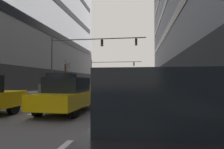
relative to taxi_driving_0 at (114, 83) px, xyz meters
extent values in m
plane|color=#515156|center=(-1.55, -12.34, -1.07)|extent=(120.00, 120.00, 0.00)
cube|color=gray|center=(5.95, -12.34, -1.00)|extent=(2.65, 80.00, 0.14)
cube|color=silver|center=(-4.64, -10.34, -1.07)|extent=(0.16, 2.00, 0.01)
cube|color=silver|center=(-4.64, -5.34, -1.07)|extent=(0.16, 2.00, 0.01)
cube|color=silver|center=(-4.64, -0.34, -1.07)|extent=(0.16, 2.00, 0.01)
cube|color=silver|center=(-4.64, 4.66, -1.07)|extent=(0.16, 2.00, 0.01)
cube|color=silver|center=(-4.64, 9.66, -1.07)|extent=(0.16, 2.00, 0.01)
cube|color=silver|center=(-4.64, 14.66, -1.07)|extent=(0.16, 2.00, 0.01)
cube|color=silver|center=(-4.64, 19.66, -1.07)|extent=(0.16, 2.00, 0.01)
cube|color=silver|center=(-1.55, -15.34, -1.07)|extent=(0.16, 2.00, 0.01)
cube|color=silver|center=(-1.55, -10.34, -1.07)|extent=(0.16, 2.00, 0.01)
cube|color=silver|center=(-1.55, -5.34, -1.07)|extent=(0.16, 2.00, 0.01)
cube|color=silver|center=(-1.55, -0.34, -1.07)|extent=(0.16, 2.00, 0.01)
cube|color=silver|center=(-1.55, 4.66, -1.07)|extent=(0.16, 2.00, 0.01)
cube|color=silver|center=(-1.55, 9.66, -1.07)|extent=(0.16, 2.00, 0.01)
cube|color=silver|center=(-1.55, 14.66, -1.07)|extent=(0.16, 2.00, 0.01)
cube|color=silver|center=(-1.55, 19.66, -1.07)|extent=(0.16, 2.00, 0.01)
cube|color=silver|center=(1.54, -15.34, -1.07)|extent=(0.16, 2.00, 0.01)
cube|color=silver|center=(1.54, -10.34, -1.07)|extent=(0.16, 2.00, 0.01)
cube|color=silver|center=(1.54, -5.34, -1.07)|extent=(0.16, 2.00, 0.01)
cube|color=silver|center=(1.54, -0.34, -1.07)|extent=(0.16, 2.00, 0.01)
cube|color=silver|center=(1.54, 4.66, -1.07)|extent=(0.16, 2.00, 0.01)
cube|color=silver|center=(1.54, 9.66, -1.07)|extent=(0.16, 2.00, 0.01)
cube|color=silver|center=(1.54, 14.66, -1.07)|extent=(0.16, 2.00, 0.01)
cube|color=silver|center=(1.54, 19.66, -1.07)|extent=(0.16, 2.00, 0.01)
cylinder|color=black|center=(-0.82, 1.36, -0.74)|extent=(0.23, 0.67, 0.67)
cylinder|color=black|center=(0.79, 1.37, -0.74)|extent=(0.23, 0.67, 0.67)
cylinder|color=black|center=(-0.79, -1.37, -0.74)|extent=(0.23, 0.67, 0.67)
cylinder|color=black|center=(0.82, -1.36, -0.74)|extent=(0.23, 0.67, 0.67)
cube|color=yellow|center=(0.00, 0.00, -0.28)|extent=(1.91, 4.47, 0.91)
cube|color=black|center=(0.00, 0.00, 0.63)|extent=(1.65, 2.65, 0.91)
cube|color=white|center=(-0.68, 2.18, -0.13)|extent=(0.20, 0.08, 0.14)
cube|color=red|center=(-0.63, -2.19, -0.13)|extent=(0.20, 0.08, 0.14)
cube|color=white|center=(0.63, 2.19, -0.13)|extent=(0.20, 0.08, 0.14)
cube|color=red|center=(0.68, -2.18, -0.13)|extent=(0.20, 0.08, 0.14)
cube|color=black|center=(0.00, 0.00, 1.17)|extent=(0.45, 0.21, 0.18)
cylinder|color=black|center=(-3.78, 5.18, -0.76)|extent=(0.24, 0.63, 0.62)
cylinder|color=black|center=(-2.28, 5.24, -0.76)|extent=(0.24, 0.63, 0.62)
cylinder|color=black|center=(-3.66, 2.64, -0.76)|extent=(0.24, 0.63, 0.62)
cylinder|color=black|center=(-2.16, 2.71, -0.76)|extent=(0.24, 0.63, 0.62)
cube|color=yellow|center=(-2.97, 3.94, -0.46)|extent=(1.92, 4.22, 0.60)
cube|color=black|center=(-2.96, 3.75, 0.16)|extent=(1.59, 1.85, 0.64)
cube|color=white|center=(-3.67, 5.94, -0.36)|extent=(0.19, 0.08, 0.13)
cube|color=red|center=(-3.48, 1.88, -0.36)|extent=(0.19, 0.08, 0.13)
cube|color=white|center=(-2.46, 6.00, -0.36)|extent=(0.19, 0.08, 0.13)
cube|color=red|center=(-2.27, 1.94, -0.36)|extent=(0.19, 0.08, 0.13)
cube|color=black|center=(-2.96, 3.75, 0.56)|extent=(0.42, 0.21, 0.17)
cylinder|color=black|center=(-2.26, -16.31, -0.73)|extent=(0.26, 0.69, 0.68)
cube|color=white|center=(-2.46, -15.48, -0.28)|extent=(0.21, 0.09, 0.14)
cylinder|color=black|center=(-3.87, -7.86, -0.75)|extent=(0.22, 0.65, 0.64)
cylinder|color=black|center=(-2.31, -7.88, -0.75)|extent=(0.22, 0.65, 0.64)
cylinder|color=black|center=(-3.90, -10.49, -0.75)|extent=(0.22, 0.65, 0.64)
cylinder|color=black|center=(-2.35, -10.51, -0.75)|extent=(0.22, 0.65, 0.64)
cube|color=#474C51|center=(-3.11, -9.19, -0.31)|extent=(1.84, 4.31, 0.88)
cube|color=black|center=(-3.11, -9.19, 0.56)|extent=(1.59, 2.55, 0.88)
cube|color=white|center=(-3.71, -7.08, -0.16)|extent=(0.20, 0.08, 0.14)
cube|color=red|center=(-3.76, -11.28, -0.16)|extent=(0.20, 0.08, 0.14)
cube|color=white|center=(-2.46, -7.09, -0.16)|extent=(0.20, 0.08, 0.14)
cube|color=red|center=(-2.51, -11.30, -0.16)|extent=(0.20, 0.08, 0.14)
cylinder|color=black|center=(-3.95, 14.89, -0.74)|extent=(0.25, 0.67, 0.66)
cylinder|color=black|center=(-2.35, 14.95, -0.74)|extent=(0.25, 0.67, 0.66)
cylinder|color=black|center=(-3.84, 12.19, -0.74)|extent=(0.25, 0.67, 0.66)
cylinder|color=black|center=(-2.24, 12.26, -0.74)|extent=(0.25, 0.67, 0.66)
cube|color=#1E512D|center=(-3.09, 13.57, -0.42)|extent=(2.02, 4.47, 0.64)
cube|color=black|center=(-3.09, 13.37, 0.23)|extent=(1.68, 1.96, 0.68)
cube|color=white|center=(-3.83, 15.70, -0.31)|extent=(0.20, 0.09, 0.14)
cube|color=red|center=(-3.65, 11.39, -0.31)|extent=(0.20, 0.09, 0.14)
cube|color=white|center=(-2.54, 15.76, -0.31)|extent=(0.20, 0.09, 0.14)
cube|color=red|center=(-2.36, 11.45, -0.31)|extent=(0.20, 0.09, 0.14)
cylinder|color=black|center=(-6.98, 2.01, -0.74)|extent=(0.24, 0.68, 0.68)
cylinder|color=black|center=(-5.34, 2.06, -0.74)|extent=(0.24, 0.68, 0.68)
cylinder|color=black|center=(-6.90, -0.75, -0.74)|extent=(0.24, 0.68, 0.68)
cylinder|color=black|center=(-5.27, -0.71, -0.74)|extent=(0.24, 0.68, 0.68)
cube|color=yellow|center=(-6.12, 0.65, -0.41)|extent=(2.00, 4.55, 0.66)
cube|color=black|center=(-6.11, 0.45, 0.27)|extent=(1.69, 1.99, 0.70)
cube|color=white|center=(-6.84, 2.85, -0.29)|extent=(0.21, 0.09, 0.14)
cube|color=red|center=(-6.72, -1.58, -0.29)|extent=(0.21, 0.09, 0.14)
cube|color=white|center=(-5.52, 2.88, -0.29)|extent=(0.21, 0.09, 0.14)
cube|color=red|center=(-5.40, -1.54, -0.29)|extent=(0.21, 0.09, 0.14)
cube|color=black|center=(-6.11, 0.45, 0.71)|extent=(0.46, 0.22, 0.18)
cylinder|color=black|center=(-0.80, -14.00, -0.75)|extent=(0.24, 0.66, 0.65)
cylinder|color=black|center=(0.78, -14.07, -0.75)|extent=(0.24, 0.66, 0.65)
cylinder|color=black|center=(-0.91, -16.65, -0.75)|extent=(0.24, 0.66, 0.65)
cylinder|color=black|center=(0.66, -16.72, -0.75)|extent=(0.24, 0.66, 0.65)
cube|color=yellow|center=(-0.07, -15.36, -0.43)|extent=(2.00, 4.40, 0.63)
cube|color=black|center=(-0.08, -15.56, 0.21)|extent=(1.65, 1.93, 0.67)
cube|color=white|center=(-0.61, -13.21, -0.32)|extent=(0.20, 0.09, 0.14)
cube|color=red|center=(-0.79, -17.46, -0.32)|extent=(0.20, 0.09, 0.14)
cube|color=white|center=(0.66, -13.27, -0.32)|extent=(0.20, 0.09, 0.14)
cube|color=red|center=(0.47, -17.51, -0.32)|extent=(0.20, 0.09, 0.14)
cube|color=black|center=(-0.08, -15.56, 0.64)|extent=(0.44, 0.22, 0.18)
cylinder|color=black|center=(2.78, -19.65, -0.75)|extent=(0.22, 0.65, 0.65)
cylinder|color=black|center=(4.36, -19.64, -0.75)|extent=(0.22, 0.65, 0.65)
cube|color=black|center=(3.58, -20.98, -0.43)|extent=(1.85, 4.36, 0.63)
cube|color=black|center=(3.58, -21.17, 0.22)|extent=(1.59, 1.89, 0.67)
cube|color=white|center=(2.93, -18.85, -0.32)|extent=(0.20, 0.08, 0.14)
cube|color=white|center=(4.20, -18.84, -0.32)|extent=(0.20, 0.08, 0.14)
cylinder|color=#4C4C51|center=(-8.13, -1.01, 2.54)|extent=(0.18, 0.18, 6.94)
cylinder|color=#4C4C51|center=(-2.04, -1.01, 5.63)|extent=(12.18, 0.12, 0.12)
cube|color=black|center=(-1.43, -1.01, 5.11)|extent=(0.28, 0.24, 0.84)
sphere|color=#4B0704|center=(-1.43, -1.15, 5.37)|extent=(0.17, 0.17, 0.17)
sphere|color=#523505|center=(-1.43, -1.15, 5.11)|extent=(0.17, 0.17, 0.17)
sphere|color=green|center=(-1.43, -1.15, 4.85)|extent=(0.17, 0.17, 0.17)
cube|color=black|center=(2.84, -1.01, 5.11)|extent=(0.28, 0.24, 0.84)
sphere|color=#4B0704|center=(2.84, -1.15, 5.37)|extent=(0.17, 0.17, 0.17)
sphere|color=#523505|center=(2.84, -1.15, 5.11)|extent=(0.17, 0.17, 0.17)
sphere|color=green|center=(2.84, -1.15, 4.85)|extent=(0.17, 0.17, 0.17)
cylinder|color=#4C4C51|center=(-8.13, 19.12, 2.19)|extent=(0.18, 0.18, 6.25)
cylinder|color=#4C4C51|center=(-2.20, 19.12, 4.65)|extent=(11.86, 0.12, 0.12)
cube|color=black|center=(1.95, 19.12, 4.13)|extent=(0.28, 0.24, 0.84)
sphere|color=#4B0704|center=(1.95, 18.98, 4.39)|extent=(0.17, 0.17, 0.17)
sphere|color=orange|center=(1.95, 18.98, 4.13)|extent=(0.17, 0.17, 0.17)
sphere|color=#073E10|center=(1.95, 18.98, 3.87)|extent=(0.17, 0.17, 0.17)
cylinder|color=#4C3823|center=(-8.79, 5.09, 1.07)|extent=(0.32, 0.32, 4.00)
cylinder|color=#42301E|center=(-8.47, 5.57, 2.83)|extent=(1.03, 0.72, 0.99)
cylinder|color=#42301E|center=(-8.34, 4.80, 3.04)|extent=(0.67, 0.97, 1.29)
cylinder|color=#42301E|center=(-8.55, 5.52, 2.15)|extent=(0.93, 0.56, 0.86)
cylinder|color=brown|center=(6.68, -8.77, -0.55)|extent=(0.13, 0.13, 0.77)
cylinder|color=brown|center=(6.58, -8.90, -0.55)|extent=(0.13, 0.13, 0.77)
cube|color=#3F5938|center=(6.63, -8.84, 0.11)|extent=(0.37, 0.39, 0.54)
sphere|color=#9E704C|center=(6.63, -8.84, 0.48)|extent=(0.20, 0.20, 0.20)
cylinder|color=#3F5938|center=(6.76, -8.66, 0.13)|extent=(0.09, 0.09, 0.49)
cylinder|color=#3F5938|center=(6.49, -9.01, 0.13)|extent=(0.09, 0.09, 0.49)
camera|label=1|loc=(3.26, -23.83, 0.44)|focal=29.85mm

